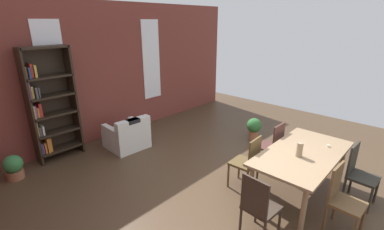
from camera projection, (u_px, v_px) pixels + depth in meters
The scene contains 16 objects.
ground_plane at pixel (248, 198), 4.36m from camera, with size 10.13×10.13×0.00m, color #493625.
back_wall_brick at pixel (108, 72), 6.38m from camera, with size 8.20×0.12×3.15m, color brown.
window_pane_0 at pixel (53, 73), 5.41m from camera, with size 0.55×0.02×2.05m, color white.
window_pane_1 at pixel (151, 60), 7.15m from camera, with size 0.55×0.02×2.05m, color white.
dining_table at pixel (302, 157), 4.25m from camera, with size 1.90×0.99×0.77m.
vase_on_table at pixel (299, 150), 4.06m from camera, with size 0.10×0.10×0.22m, color #998466.
tealight_candle_0 at pixel (328, 146), 4.40m from camera, with size 0.04×0.04×0.04m, color silver.
dining_chair_far_right at pixel (272, 145), 5.07m from camera, with size 0.41×0.41×0.95m.
dining_chair_near_right at pixel (358, 172), 4.14m from camera, with size 0.42×0.42×0.95m.
dining_chair_head_left at pixel (258, 206), 3.40m from camera, with size 0.43×0.43×0.95m.
dining_chair_near_left at pixel (342, 198), 3.55m from camera, with size 0.42×0.42×0.95m.
dining_chair_far_left at pixel (248, 161), 4.48m from camera, with size 0.42×0.42×0.95m.
bookshelf_tall at pixel (49, 106), 5.32m from camera, with size 0.88×0.33×2.28m.
armchair_white at pixel (127, 136), 6.03m from camera, with size 0.84×0.84×0.75m.
potted_plant_by_shelf at pixel (254, 127), 6.44m from camera, with size 0.35×0.35×0.53m.
potted_plant_corner at pixel (14, 167), 4.84m from camera, with size 0.33×0.33×0.46m.
Camera 1 is at (-3.30, -1.83, 2.72)m, focal length 25.18 mm.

